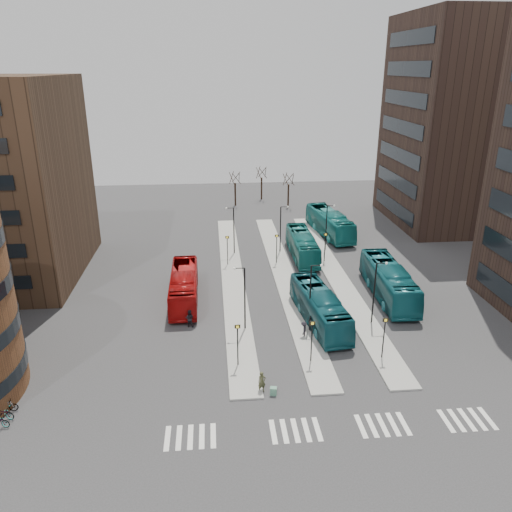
{
  "coord_description": "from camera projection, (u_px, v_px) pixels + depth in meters",
  "views": [
    {
      "loc": [
        -6.08,
        -22.7,
        22.86
      ],
      "look_at": [
        -1.85,
        23.89,
        5.0
      ],
      "focal_mm": 35.0,
      "sensor_mm": 36.0,
      "label": 1
    }
  ],
  "objects": [
    {
      "name": "ground",
      "position": [
        323.0,
        475.0,
        29.79
      ],
      "size": [
        160.0,
        160.0,
        0.0
      ],
      "primitive_type": "plane",
      "color": "#2D2D30",
      "rests_on": "ground"
    },
    {
      "name": "commuter_c",
      "position": [
        304.0,
        330.0,
        44.68
      ],
      "size": [
        0.8,
        1.09,
        1.52
      ],
      "primitive_type": "imported",
      "rotation": [
        0.0,
        0.0,
        4.44
      ],
      "color": "black",
      "rests_on": "ground"
    },
    {
      "name": "sign_poles",
      "position": [
        291.0,
        282.0,
        50.46
      ],
      "size": [
        12.45,
        22.12,
        3.65
      ],
      "color": "black",
      "rests_on": "ground"
    },
    {
      "name": "teal_bus_a",
      "position": [
        319.0,
        307.0,
        47.0
      ],
      "size": [
        3.96,
        11.74,
        3.21
      ],
      "primitive_type": "imported",
      "rotation": [
        0.0,
        0.0,
        0.11
      ],
      "color": "#124F5A",
      "rests_on": "ground"
    },
    {
      "name": "island_right",
      "position": [
        335.0,
        274.0,
        58.35
      ],
      "size": [
        2.5,
        45.0,
        0.15
      ],
      "primitive_type": "cube",
      "color": "gray",
      "rests_on": "ground"
    },
    {
      "name": "red_bus",
      "position": [
        184.0,
        286.0,
        51.51
      ],
      "size": [
        2.8,
        11.44,
        3.18
      ],
      "primitive_type": "imported",
      "rotation": [
        0.0,
        0.0,
        0.01
      ],
      "color": "#AA0D0D",
      "rests_on": "ground"
    },
    {
      "name": "teal_bus_d",
      "position": [
        330.0,
        223.0,
        71.54
      ],
      "size": [
        4.77,
        12.92,
        3.52
      ],
      "primitive_type": "imported",
      "rotation": [
        0.0,
        0.0,
        0.15
      ],
      "color": "#167170",
      "rests_on": "ground"
    },
    {
      "name": "traveller",
      "position": [
        262.0,
        382.0,
        37.14
      ],
      "size": [
        0.7,
        0.55,
        1.68
      ],
      "primitive_type": "imported",
      "rotation": [
        0.0,
        0.0,
        0.28
      ],
      "color": "#414328",
      "rests_on": "ground"
    },
    {
      "name": "bicycle_mid",
      "position": [
        6.0,
        406.0,
        35.03
      ],
      "size": [
        1.69,
        0.66,
        0.99
      ],
      "primitive_type": "imported",
      "rotation": [
        0.0,
        0.0,
        1.69
      ],
      "color": "gray",
      "rests_on": "ground"
    },
    {
      "name": "lamp_posts",
      "position": [
        293.0,
        253.0,
        54.79
      ],
      "size": [
        14.04,
        20.24,
        6.12
      ],
      "color": "black",
      "rests_on": "ground"
    },
    {
      "name": "bicycle_far",
      "position": [
        2.0,
        413.0,
        34.4
      ],
      "size": [
        1.88,
        1.07,
        0.94
      ],
      "primitive_type": "imported",
      "rotation": [
        0.0,
        0.0,
        1.31
      ],
      "color": "gray",
      "rests_on": "ground"
    },
    {
      "name": "suitcase",
      "position": [
        273.0,
        391.0,
        36.97
      ],
      "size": [
        0.56,
        0.49,
        0.61
      ],
      "primitive_type": "cube",
      "rotation": [
        0.0,
        0.0,
        -0.22
      ],
      "color": "#1B4D97",
      "rests_on": "ground"
    },
    {
      "name": "crosswalk_stripes",
      "position": [
        336.0,
        428.0,
        33.66
      ],
      "size": [
        22.35,
        2.4,
        0.01
      ],
      "color": "silver",
      "rests_on": "ground"
    },
    {
      "name": "tower_far",
      "position": [
        468.0,
        123.0,
        73.67
      ],
      "size": [
        20.12,
        20.0,
        30.0
      ],
      "color": "#32221B",
      "rests_on": "ground"
    },
    {
      "name": "commuter_a",
      "position": [
        189.0,
        318.0,
        46.49
      ],
      "size": [
        0.95,
        0.82,
        1.69
      ],
      "primitive_type": "imported",
      "rotation": [
        0.0,
        0.0,
        2.9
      ],
      "color": "black",
      "rests_on": "ground"
    },
    {
      "name": "teal_bus_c",
      "position": [
        388.0,
        281.0,
        52.26
      ],
      "size": [
        3.43,
        12.74,
        3.52
      ],
      "primitive_type": "imported",
      "rotation": [
        0.0,
        0.0,
        -0.04
      ],
      "color": "#145B65",
      "rests_on": "ground"
    },
    {
      "name": "bare_trees",
      "position": [
        262.0,
        189.0,
        87.35
      ],
      "size": [
        10.97,
        8.14,
        5.9
      ],
      "color": "black",
      "rests_on": "ground"
    },
    {
      "name": "island_left",
      "position": [
        233.0,
        278.0,
        57.33
      ],
      "size": [
        2.5,
        45.0,
        0.15
      ],
      "primitive_type": "cube",
      "color": "gray",
      "rests_on": "ground"
    },
    {
      "name": "island_mid",
      "position": [
        284.0,
        276.0,
        57.84
      ],
      "size": [
        2.5,
        45.0,
        0.15
      ],
      "primitive_type": "cube",
      "color": "gray",
      "rests_on": "ground"
    },
    {
      "name": "teal_bus_b",
      "position": [
        302.0,
        245.0,
        63.26
      ],
      "size": [
        2.69,
        11.33,
        3.15
      ],
      "primitive_type": "imported",
      "rotation": [
        0.0,
        0.0,
        -0.0
      ],
      "color": "#146663",
      "rests_on": "ground"
    },
    {
      "name": "commuter_b",
      "position": [
        311.0,
        324.0,
        45.51
      ],
      "size": [
        0.53,
        0.99,
        1.61
      ],
      "primitive_type": "imported",
      "rotation": [
        0.0,
        0.0,
        1.72
      ],
      "color": "black",
      "rests_on": "ground"
    }
  ]
}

